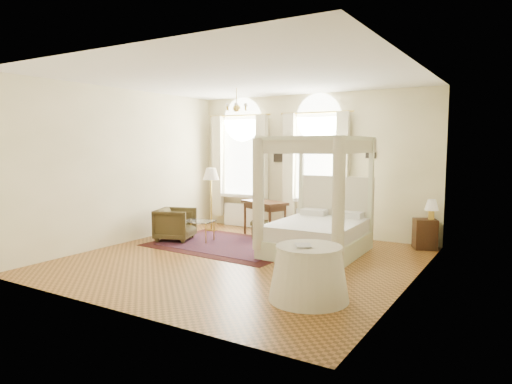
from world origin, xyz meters
TOP-DOWN VIEW (x-y plane):
  - ground at (0.00, 0.00)m, footprint 6.00×6.00m
  - room_walls at (0.00, 0.00)m, footprint 6.00×6.00m
  - window_left at (-1.90, 2.87)m, footprint 1.62×0.27m
  - window_right at (0.20, 2.87)m, footprint 1.62×0.27m
  - chandelier at (-0.90, 1.20)m, footprint 0.51×0.45m
  - wall_pictures at (0.09, 2.97)m, footprint 2.54×0.03m
  - canopy_bed at (0.98, 1.17)m, footprint 1.78×2.16m
  - nightstand at (2.70, 2.70)m, footprint 0.55×0.53m
  - nightstand_lamp at (2.81, 2.72)m, footprint 0.28×0.28m
  - writing_desk at (-0.74, 2.11)m, footprint 1.23×0.94m
  - laptop at (-0.90, 2.17)m, footprint 0.36×0.27m
  - stool at (-0.67, 1.74)m, footprint 0.47×0.47m
  - armchair at (-2.21, 0.70)m, footprint 1.00×0.99m
  - coffee_table at (-1.71, 0.87)m, footprint 0.74×0.57m
  - floor_lamp at (-2.21, 2.03)m, footprint 0.40×0.40m
  - oriental_rug at (-0.94, 0.90)m, footprint 3.25×2.42m
  - side_table at (1.96, -1.34)m, footprint 1.11×1.11m
  - book at (1.83, -1.48)m, footprint 0.32×0.34m

SIDE VIEW (x-z plane):
  - ground at x=0.00m, z-range 0.00..0.00m
  - oriental_rug at x=-0.94m, z-range 0.00..0.01m
  - nightstand at x=2.70m, z-range 0.00..0.61m
  - stool at x=-0.67m, z-range 0.14..0.55m
  - armchair at x=-2.21m, z-range 0.00..0.72m
  - side_table at x=1.96m, z-range -0.01..0.75m
  - coffee_table at x=-1.71m, z-range 0.18..0.64m
  - canopy_bed at x=0.98m, z-range -0.62..1.65m
  - writing_desk at x=-0.74m, z-range 0.29..1.11m
  - book at x=1.83m, z-range 0.75..0.78m
  - laptop at x=-0.90m, z-range 0.82..0.85m
  - nightstand_lamp at x=2.81m, z-range 0.68..1.09m
  - floor_lamp at x=-2.21m, z-range 0.55..2.10m
  - window_left at x=-1.90m, z-range -0.16..3.13m
  - window_right at x=0.20m, z-range -0.16..3.13m
  - wall_pictures at x=0.09m, z-range 1.70..2.09m
  - room_walls at x=0.00m, z-range -1.02..4.98m
  - chandelier at x=-0.90m, z-range 2.66..3.16m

